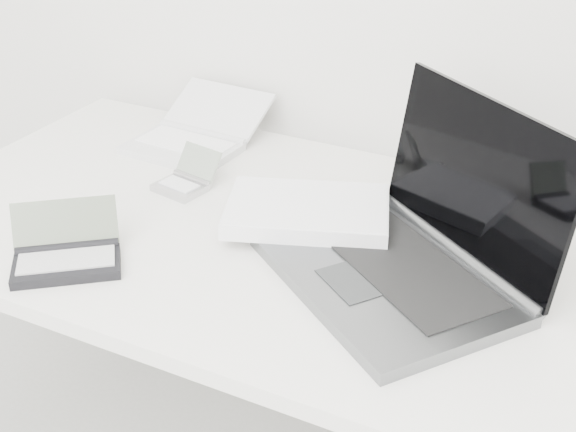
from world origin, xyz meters
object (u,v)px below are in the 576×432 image
at_px(laptop_large, 380,237).
at_px(desk, 312,260).
at_px(netbook_open_white, 193,137).
at_px(palmtop_charcoal, 66,255).

bearing_deg(laptop_large, desk, -150.49).
xyz_separation_m(desk, netbook_open_white, (-0.42, 0.25, 0.07)).
bearing_deg(palmtop_charcoal, desk, 0.34).
distance_m(laptop_large, netbook_open_white, 0.62).
height_order(desk, palmtop_charcoal, palmtop_charcoal).
distance_m(desk, palmtop_charcoal, 0.44).
bearing_deg(netbook_open_white, desk, -27.98).
distance_m(netbook_open_white, palmtop_charcoal, 0.53).
bearing_deg(desk, palmtop_charcoal, -141.58).
height_order(desk, laptop_large, laptop_large).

